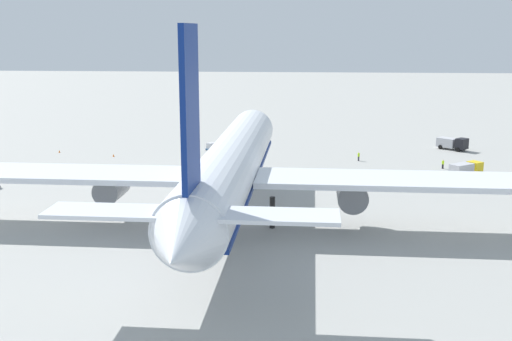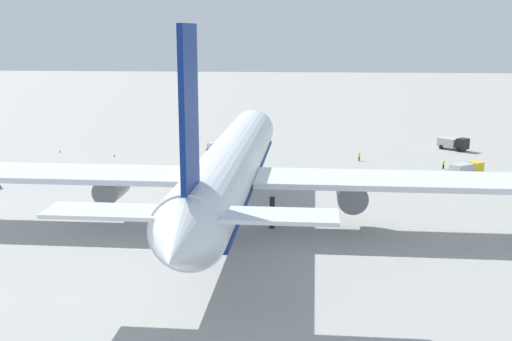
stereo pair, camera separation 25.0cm
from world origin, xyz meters
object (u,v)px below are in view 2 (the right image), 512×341
(service_truck_4, at_px, (453,143))
(ground_worker_2, at_px, (444,164))
(service_truck_3, at_px, (466,170))
(baggage_cart_1, at_px, (212,146))
(traffic_cone_1, at_px, (91,167))
(traffic_cone_0, at_px, (60,151))
(airliner, at_px, (230,167))
(traffic_cone_2, at_px, (114,155))
(ground_worker_3, at_px, (359,156))

(service_truck_4, distance_m, ground_worker_2, 19.83)
(service_truck_3, xyz_separation_m, ground_worker_2, (7.50, 2.19, -0.66))
(baggage_cart_1, height_order, traffic_cone_1, baggage_cart_1)
(baggage_cart_1, xyz_separation_m, traffic_cone_0, (-5.31, 30.60, -0.55))
(service_truck_4, bearing_deg, traffic_cone_0, 96.58)
(ground_worker_2, distance_m, traffic_cone_0, 75.60)
(airliner, bearing_deg, baggage_cart_1, 11.15)
(baggage_cart_1, bearing_deg, traffic_cone_2, 114.97)
(service_truck_3, bearing_deg, traffic_cone_1, 87.55)
(airliner, xyz_separation_m, service_truck_4, (54.58, -40.28, -5.95))
(ground_worker_3, relative_size, traffic_cone_1, 3.09)
(baggage_cart_1, relative_size, traffic_cone_0, 5.17)
(ground_worker_3, height_order, traffic_cone_0, ground_worker_3)
(service_truck_4, bearing_deg, traffic_cone_1, 108.76)
(service_truck_4, xyz_separation_m, traffic_cone_1, (-23.61, 69.53, -1.15))
(baggage_cart_1, height_order, ground_worker_3, ground_worker_3)
(service_truck_4, height_order, traffic_cone_2, service_truck_4)
(service_truck_3, height_order, baggage_cart_1, service_truck_3)
(service_truck_3, xyz_separation_m, baggage_cart_1, (22.42, 46.57, -0.68))
(ground_worker_3, xyz_separation_m, traffic_cone_2, (0.45, 48.10, -0.59))
(service_truck_4, bearing_deg, ground_worker_3, 122.42)
(ground_worker_3, bearing_deg, traffic_cone_1, 102.21)
(service_truck_3, relative_size, service_truck_4, 1.02)
(service_truck_3, distance_m, ground_worker_3, 21.52)
(service_truck_4, relative_size, traffic_cone_0, 11.27)
(airliner, bearing_deg, service_truck_4, -36.43)
(ground_worker_2, relative_size, traffic_cone_0, 3.03)
(baggage_cart_1, distance_m, ground_worker_2, 46.82)
(ground_worker_3, relative_size, traffic_cone_2, 3.09)
(service_truck_4, height_order, ground_worker_2, service_truck_4)
(airliner, xyz_separation_m, service_truck_3, (28.14, -36.60, -5.87))
(service_truck_4, relative_size, ground_worker_3, 3.65)
(service_truck_3, bearing_deg, service_truck_4, -7.91)
(ground_worker_2, xyz_separation_m, traffic_cone_2, (6.38, 62.71, -0.57))
(service_truck_3, distance_m, traffic_cone_0, 79.06)
(airliner, relative_size, traffic_cone_2, 137.32)
(ground_worker_2, distance_m, ground_worker_3, 15.77)
(ground_worker_2, height_order, traffic_cone_0, ground_worker_2)
(airliner, height_order, ground_worker_2, airliner)
(airliner, bearing_deg, ground_worker_2, -44.00)
(ground_worker_2, relative_size, ground_worker_3, 0.98)
(airliner, distance_m, ground_worker_2, 49.97)
(traffic_cone_1, bearing_deg, baggage_cart_1, -44.55)
(service_truck_4, height_order, baggage_cart_1, service_truck_4)
(airliner, xyz_separation_m, traffic_cone_0, (45.25, 40.57, -7.10))
(service_truck_3, relative_size, baggage_cart_1, 2.23)
(service_truck_4, distance_m, traffic_cone_0, 81.39)
(traffic_cone_1, bearing_deg, ground_worker_2, -85.80)
(baggage_cart_1, relative_size, traffic_cone_2, 5.17)
(traffic_cone_1, bearing_deg, service_truck_3, -92.45)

